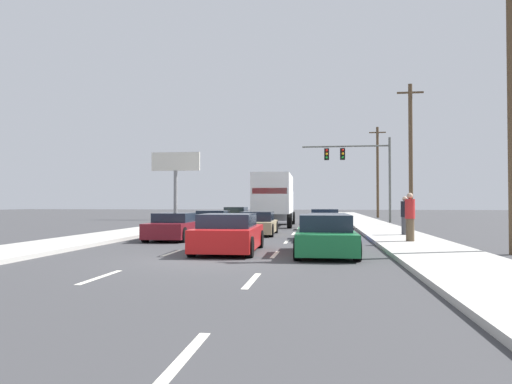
{
  "coord_description": "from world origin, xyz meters",
  "views": [
    {
      "loc": [
        3.16,
        -13.27,
        1.66
      ],
      "look_at": [
        -0.64,
        13.83,
        2.27
      ],
      "focal_mm": 32.71,
      "sensor_mm": 36.0,
      "label": 1
    }
  ],
  "objects_px": {
    "car_black": "(214,221)",
    "car_blue": "(328,227)",
    "car_red": "(229,234)",
    "pedestrian_near_corner": "(405,215)",
    "car_white": "(323,217)",
    "car_green": "(325,236)",
    "car_maroon": "(174,227)",
    "box_truck": "(275,197)",
    "roadside_billboard": "(176,170)",
    "utility_pole_mid": "(411,153)",
    "traffic_signal_mast": "(354,161)",
    "utility_pole_near": "(512,97)",
    "pedestrian_mid_block": "(410,217)",
    "car_gray": "(324,220)",
    "car_tan": "(258,224)",
    "utility_pole_far": "(378,171)",
    "car_yellow": "(237,216)"
  },
  "relations": [
    {
      "from": "car_black",
      "to": "car_blue",
      "type": "distance_m",
      "value": 8.81
    },
    {
      "from": "car_red",
      "to": "pedestrian_near_corner",
      "type": "xyz_separation_m",
      "value": [
        6.97,
        7.46,
        0.44
      ]
    },
    {
      "from": "car_red",
      "to": "car_white",
      "type": "xyz_separation_m",
      "value": [
        3.21,
        20.57,
        -0.07
      ]
    },
    {
      "from": "car_green",
      "to": "car_maroon",
      "type": "bearing_deg",
      "value": 141.94
    },
    {
      "from": "box_truck",
      "to": "car_black",
      "type": "bearing_deg",
      "value": -122.05
    },
    {
      "from": "box_truck",
      "to": "car_white",
      "type": "xyz_separation_m",
      "value": [
        3.34,
        3.72,
        -1.47
      ]
    },
    {
      "from": "car_blue",
      "to": "roadside_billboard",
      "type": "height_order",
      "value": "roadside_billboard"
    },
    {
      "from": "car_blue",
      "to": "utility_pole_mid",
      "type": "height_order",
      "value": "utility_pole_mid"
    },
    {
      "from": "traffic_signal_mast",
      "to": "pedestrian_near_corner",
      "type": "height_order",
      "value": "traffic_signal_mast"
    },
    {
      "from": "utility_pole_near",
      "to": "pedestrian_mid_block",
      "type": "bearing_deg",
      "value": 129.06
    },
    {
      "from": "utility_pole_mid",
      "to": "car_gray",
      "type": "bearing_deg",
      "value": -141.62
    },
    {
      "from": "car_white",
      "to": "car_gray",
      "type": "bearing_deg",
      "value": -89.65
    },
    {
      "from": "box_truck",
      "to": "roadside_billboard",
      "type": "distance_m",
      "value": 15.98
    },
    {
      "from": "utility_pole_mid",
      "to": "pedestrian_near_corner",
      "type": "distance_m",
      "value": 11.77
    },
    {
      "from": "car_white",
      "to": "traffic_signal_mast",
      "type": "height_order",
      "value": "traffic_signal_mast"
    },
    {
      "from": "car_maroon",
      "to": "utility_pole_mid",
      "type": "bearing_deg",
      "value": 46.59
    },
    {
      "from": "box_truck",
      "to": "pedestrian_near_corner",
      "type": "distance_m",
      "value": 11.82
    },
    {
      "from": "box_truck",
      "to": "car_blue",
      "type": "height_order",
      "value": "box_truck"
    },
    {
      "from": "roadside_billboard",
      "to": "box_truck",
      "type": "bearing_deg",
      "value": -46.69
    },
    {
      "from": "car_maroon",
      "to": "car_gray",
      "type": "height_order",
      "value": "car_gray"
    },
    {
      "from": "car_white",
      "to": "roadside_billboard",
      "type": "bearing_deg",
      "value": 151.32
    },
    {
      "from": "traffic_signal_mast",
      "to": "utility_pole_mid",
      "type": "xyz_separation_m",
      "value": [
        3.5,
        -6.03,
        -0.02
      ]
    },
    {
      "from": "car_tan",
      "to": "car_gray",
      "type": "xyz_separation_m",
      "value": [
        3.41,
        5.19,
        0.01
      ]
    },
    {
      "from": "utility_pole_near",
      "to": "car_black",
      "type": "bearing_deg",
      "value": 137.45
    },
    {
      "from": "car_black",
      "to": "pedestrian_near_corner",
      "type": "relative_size",
      "value": 2.31
    },
    {
      "from": "car_maroon",
      "to": "car_green",
      "type": "height_order",
      "value": "car_green"
    },
    {
      "from": "car_maroon",
      "to": "pedestrian_near_corner",
      "type": "xyz_separation_m",
      "value": [
        10.42,
        2.61,
        0.49
      ]
    },
    {
      "from": "car_white",
      "to": "pedestrian_mid_block",
      "type": "relative_size",
      "value": 2.15
    },
    {
      "from": "box_truck",
      "to": "car_green",
      "type": "distance_m",
      "value": 17.58
    },
    {
      "from": "car_maroon",
      "to": "traffic_signal_mast",
      "type": "height_order",
      "value": "traffic_signal_mast"
    },
    {
      "from": "car_tan",
      "to": "utility_pole_near",
      "type": "bearing_deg",
      "value": -40.18
    },
    {
      "from": "utility_pole_far",
      "to": "car_green",
      "type": "bearing_deg",
      "value": -99.14
    },
    {
      "from": "car_maroon",
      "to": "car_white",
      "type": "bearing_deg",
      "value": 67.08
    },
    {
      "from": "roadside_billboard",
      "to": "pedestrian_mid_block",
      "type": "distance_m",
      "value": 30.4
    },
    {
      "from": "box_truck",
      "to": "utility_pole_mid",
      "type": "bearing_deg",
      "value": 8.55
    },
    {
      "from": "car_green",
      "to": "pedestrian_near_corner",
      "type": "relative_size",
      "value": 2.36
    },
    {
      "from": "utility_pole_near",
      "to": "roadside_billboard",
      "type": "bearing_deg",
      "value": 125.77
    },
    {
      "from": "car_white",
      "to": "traffic_signal_mast",
      "type": "distance_m",
      "value": 6.44
    },
    {
      "from": "utility_pole_far",
      "to": "pedestrian_near_corner",
      "type": "relative_size",
      "value": 5.5
    },
    {
      "from": "car_blue",
      "to": "car_gray",
      "type": "bearing_deg",
      "value": 90.81
    },
    {
      "from": "car_red",
      "to": "traffic_signal_mast",
      "type": "distance_m",
      "value": 25.37
    },
    {
      "from": "car_gray",
      "to": "pedestrian_mid_block",
      "type": "relative_size",
      "value": 2.4
    },
    {
      "from": "utility_pole_mid",
      "to": "utility_pole_far",
      "type": "relative_size",
      "value": 1.0
    },
    {
      "from": "car_yellow",
      "to": "car_gray",
      "type": "height_order",
      "value": "car_yellow"
    },
    {
      "from": "car_gray",
      "to": "pedestrian_mid_block",
      "type": "height_order",
      "value": "pedestrian_mid_block"
    },
    {
      "from": "car_white",
      "to": "utility_pole_near",
      "type": "xyz_separation_m",
      "value": [
        5.9,
        -20.08,
        4.5
      ]
    },
    {
      "from": "car_white",
      "to": "car_blue",
      "type": "xyz_separation_m",
      "value": [
        0.15,
        -14.53,
        0.01
      ]
    },
    {
      "from": "car_black",
      "to": "car_white",
      "type": "bearing_deg",
      "value": 53.43
    },
    {
      "from": "car_yellow",
      "to": "car_tan",
      "type": "bearing_deg",
      "value": -74.56
    },
    {
      "from": "car_maroon",
      "to": "car_gray",
      "type": "distance_m",
      "value": 10.95
    }
  ]
}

